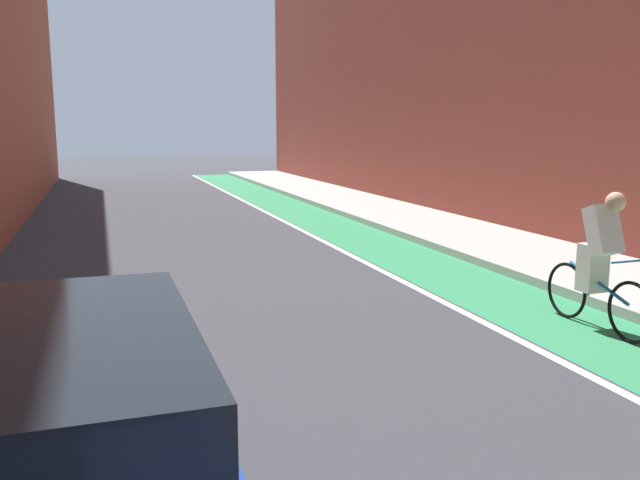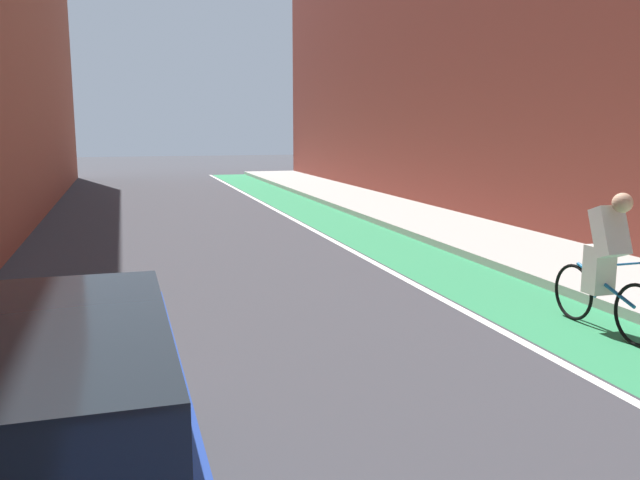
% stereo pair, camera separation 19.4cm
% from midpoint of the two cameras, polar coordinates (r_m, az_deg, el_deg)
% --- Properties ---
extents(ground_plane, '(90.63, 90.63, 0.00)m').
position_cam_midpoint_polar(ground_plane, '(10.79, -6.45, -2.84)').
color(ground_plane, '#38383D').
extents(bike_lane_paint, '(1.60, 41.20, 0.00)m').
position_cam_midpoint_polar(bike_lane_paint, '(13.54, 4.18, -0.24)').
color(bike_lane_paint, '#2D8451').
rests_on(bike_lane_paint, ground).
extents(lane_divider_stripe, '(0.12, 41.20, 0.00)m').
position_cam_midpoint_polar(lane_divider_stripe, '(13.23, 0.57, -0.45)').
color(lane_divider_stripe, white).
rests_on(lane_divider_stripe, ground).
extents(sidewalk_right, '(2.54, 41.20, 0.14)m').
position_cam_midpoint_polar(sidewalk_right, '(14.44, 11.79, 0.47)').
color(sidewalk_right, '#A8A59E').
rests_on(sidewalk_right, ground).
extents(building_facade_right, '(2.40, 37.20, 9.19)m').
position_cam_midpoint_polar(building_facade_right, '(17.42, 16.26, 16.79)').
color(building_facade_right, brown).
rests_on(building_facade_right, ground).
extents(cyclist_trailing, '(0.48, 1.74, 1.62)m').
position_cam_midpoint_polar(cyclist_trailing, '(8.21, 22.24, -1.69)').
color(cyclist_trailing, black).
rests_on(cyclist_trailing, ground).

